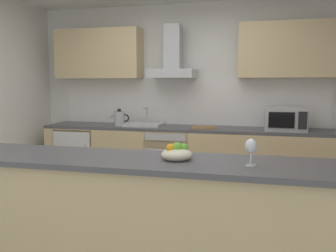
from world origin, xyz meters
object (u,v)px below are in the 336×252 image
(chopping_board, at_px, (204,127))
(range_hood, at_px, (173,61))
(microwave, at_px, (285,119))
(fruit_bowl, at_px, (177,153))
(refrigerator, at_px, (82,156))
(sink, at_px, (144,124))
(wine_glass, at_px, (251,147))
(oven, at_px, (170,159))
(kettle, at_px, (119,118))

(chopping_board, bearing_deg, range_hood, 161.53)
(microwave, bearing_deg, fruit_bowl, -111.92)
(refrigerator, xyz_separation_m, sink, (0.96, 0.01, 0.50))
(refrigerator, height_order, range_hood, range_hood)
(wine_glass, bearing_deg, oven, 115.06)
(kettle, bearing_deg, fruit_bowl, -59.55)
(microwave, relative_size, fruit_bowl, 2.27)
(sink, relative_size, kettle, 1.73)
(oven, relative_size, microwave, 1.60)
(refrigerator, xyz_separation_m, fruit_bowl, (1.92, -2.26, 0.57))
(microwave, height_order, kettle, microwave)
(oven, xyz_separation_m, refrigerator, (-1.34, -0.00, -0.03))
(refrigerator, height_order, sink, sink)
(kettle, distance_m, range_hood, 1.08)
(oven, xyz_separation_m, chopping_board, (0.46, -0.02, 0.45))
(microwave, xyz_separation_m, kettle, (-2.21, -0.01, -0.04))
(microwave, height_order, chopping_board, microwave)
(refrigerator, height_order, fruit_bowl, fruit_bowl)
(oven, xyz_separation_m, wine_glass, (1.09, -2.34, 0.62))
(kettle, relative_size, fruit_bowl, 1.31)
(kettle, distance_m, fruit_bowl, 2.58)
(fruit_bowl, height_order, chopping_board, fruit_bowl)
(refrigerator, relative_size, wine_glass, 4.78)
(refrigerator, relative_size, range_hood, 1.18)
(sink, distance_m, chopping_board, 0.83)
(sink, height_order, fruit_bowl, sink)
(range_hood, bearing_deg, microwave, -6.05)
(microwave, distance_m, fruit_bowl, 2.41)
(microwave, distance_m, sink, 1.86)
(kettle, bearing_deg, chopping_board, 0.48)
(microwave, bearing_deg, chopping_board, 179.77)
(sink, distance_m, fruit_bowl, 2.47)
(microwave, bearing_deg, wine_glass, -99.67)
(oven, distance_m, sink, 0.60)
(sink, bearing_deg, oven, -1.68)
(refrigerator, distance_m, kettle, 0.84)
(refrigerator, height_order, wine_glass, wine_glass)
(microwave, bearing_deg, refrigerator, 179.49)
(sink, bearing_deg, kettle, -172.70)
(microwave, relative_size, chopping_board, 1.47)
(microwave, bearing_deg, sink, 178.80)
(microwave, distance_m, range_hood, 1.67)
(wine_glass, distance_m, fruit_bowl, 0.52)
(oven, relative_size, refrigerator, 0.94)
(refrigerator, relative_size, microwave, 1.70)
(refrigerator, relative_size, chopping_board, 2.50)
(kettle, xyz_separation_m, wine_glass, (1.82, -2.30, 0.07))
(chopping_board, bearing_deg, kettle, -179.52)
(kettle, relative_size, range_hood, 0.40)
(fruit_bowl, xyz_separation_m, chopping_board, (-0.13, 2.24, -0.09))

